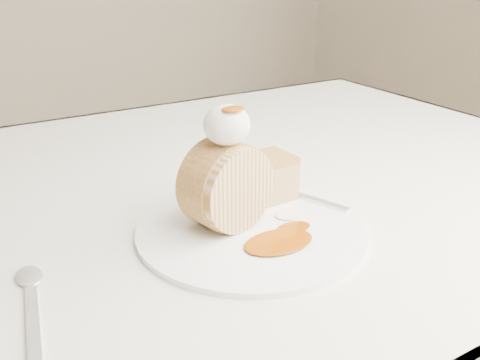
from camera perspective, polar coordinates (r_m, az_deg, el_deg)
table at (r=0.81m, az=-6.72°, el=-6.74°), size 1.40×0.90×0.75m
plate at (r=0.65m, az=1.22°, el=-5.28°), size 0.29×0.29×0.01m
roulade_slice at (r=0.63m, az=-1.41°, el=-0.60°), size 0.11×0.08×0.10m
cake_chunk at (r=0.71m, az=3.01°, el=0.02°), size 0.06×0.06×0.05m
whipped_cream at (r=0.60m, az=-1.43°, el=5.90°), size 0.05×0.05×0.05m
caramel_drizzle at (r=0.59m, az=-0.79°, el=8.12°), size 0.03×0.02×0.01m
caramel_pool at (r=0.61m, az=4.13°, el=-6.58°), size 0.09×0.06×0.00m
fork at (r=0.72m, az=7.40°, el=-1.94°), size 0.08×0.16×0.00m
spoon at (r=0.53m, az=-21.21°, el=-14.19°), size 0.05×0.16×0.00m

